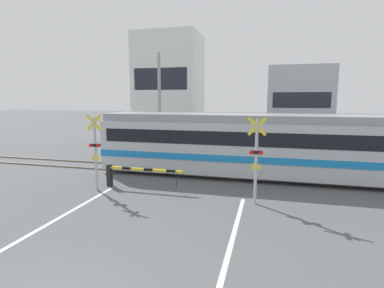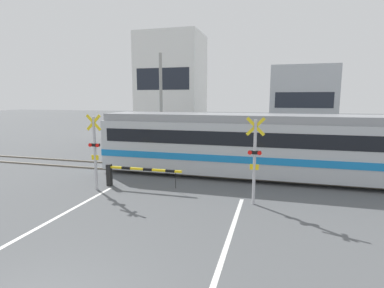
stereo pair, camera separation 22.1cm
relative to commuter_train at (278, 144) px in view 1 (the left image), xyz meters
The scene contains 11 objects.
rail_track_near 4.47m from the commuter_train, behind, with size 50.00×0.10×0.08m.
rail_track_far 4.47m from the commuter_train, behind, with size 50.00×0.10×0.08m.
commuter_train is the anchor object (origin of this frame).
crossing_barrier_near 7.16m from the commuter_train, 152.18° to the right, with size 3.47×0.20×0.97m.
crossing_barrier_far 3.75m from the commuter_train, 122.33° to the left, with size 3.47×0.20×0.97m.
crossing_signal_left 8.39m from the commuter_train, 151.48° to the right, with size 0.68×0.15×3.20m.
crossing_signal_right 4.09m from the commuter_train, 101.78° to the right, with size 0.68×0.15×3.20m.
pedestrian 7.51m from the commuter_train, 135.43° to the left, with size 0.38×0.22×1.55m.
building_left_of_street 19.00m from the commuter_train, 124.96° to the left, with size 6.36×5.36×10.32m.
building_right_of_street 15.54m from the commuter_train, 82.02° to the left, with size 5.66×5.36×6.70m.
utility_pole_streetside 10.01m from the commuter_train, 145.62° to the left, with size 0.22×0.22×7.00m.
Camera 1 is at (3.69, -3.60, 3.85)m, focal length 28.00 mm.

